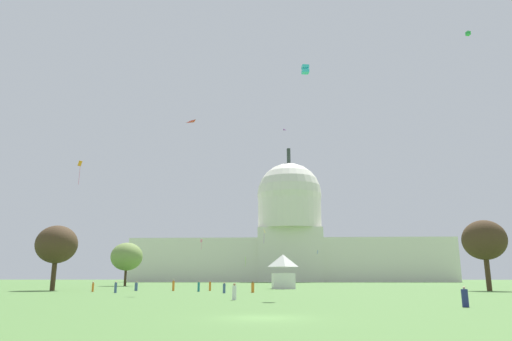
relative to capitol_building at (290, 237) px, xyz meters
name	(u,v)px	position (x,y,z in m)	size (l,w,h in m)	color
ground_plane	(263,318)	(-5.03, -192.37, -20.76)	(800.00, 800.00, 0.00)	#4C7538
capitol_building	(290,237)	(0.00, 0.00, 0.00)	(147.34, 30.71, 63.75)	silver
event_tent	(283,271)	(-3.72, -127.49, -17.47)	(4.83, 4.74, 6.51)	white
tree_west_near	(127,257)	(-43.62, -100.98, -13.46)	(11.88, 11.92, 10.83)	#42301E
tree_west_far	(56,245)	(-42.31, -141.40, -13.17)	(10.29, 10.10, 10.84)	#42301E
tree_east_far	(484,240)	(29.67, -139.63, -12.62)	(9.14, 8.94, 11.50)	#42301E
person_teal_deep_crowd	(199,287)	(-16.88, -145.83, -20.00)	(0.38, 0.38, 1.64)	#1E757A
person_denim_mid_right	(116,288)	(-27.64, -152.37, -20.01)	(0.44, 0.44, 1.63)	#3D5684
person_white_lawn_far_left	(234,292)	(-8.65, -172.32, -20.03)	(0.59, 0.59, 1.61)	silver
person_orange_back_right	(210,286)	(-15.79, -141.38, -20.02)	(0.47, 0.47, 1.60)	orange
person_orange_front_right	(253,287)	(-8.21, -150.12, -20.03)	(0.59, 0.59, 1.61)	orange
person_denim_edge_east	(224,288)	(-12.05, -152.78, -20.07)	(0.50, 0.50, 1.51)	#3D5684
person_orange_front_left	(93,287)	(-32.91, -147.52, -20.03)	(0.45, 0.45, 1.55)	orange
person_orange_back_left	(173,286)	(-21.70, -142.10, -19.93)	(0.53, 0.53, 1.79)	orange
person_navy_near_tree_west	(465,298)	(9.73, -182.22, -20.09)	(0.55, 0.55, 1.50)	navy
person_denim_aisle_center	(136,287)	(-27.88, -142.09, -20.07)	(0.68, 0.68, 1.55)	#3D5684
kite_green_high	(468,33)	(32.54, -135.89, 27.34)	(0.89, 0.91, 0.76)	green
kite_violet_high	(283,131)	(-2.83, -56.34, 33.82)	(1.42, 1.83, 0.36)	purple
kite_lime_low	(245,259)	(-17.30, -47.48, -12.27)	(0.31, 0.79, 3.47)	#8CD133
kite_blue_low	(317,252)	(10.98, -21.95, -8.49)	(0.51, 0.80, 3.00)	blue
kite_red_mid	(194,124)	(-16.80, -154.03, 3.63)	(1.76, 1.64, 0.18)	red
kite_cyan_mid	(305,69)	(-0.61, -163.28, 7.69)	(1.01, 1.02, 1.05)	#33BCDB
kite_pink_low	(201,242)	(-28.93, -75.01, -7.83)	(0.63, 0.88, 3.26)	pink
kite_gold_low	(264,233)	(-9.99, -56.24, -3.48)	(0.65, 0.70, 4.86)	gold
kite_orange_mid	(80,166)	(-38.59, -143.29, 0.05)	(0.54, 0.98, 4.25)	orange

